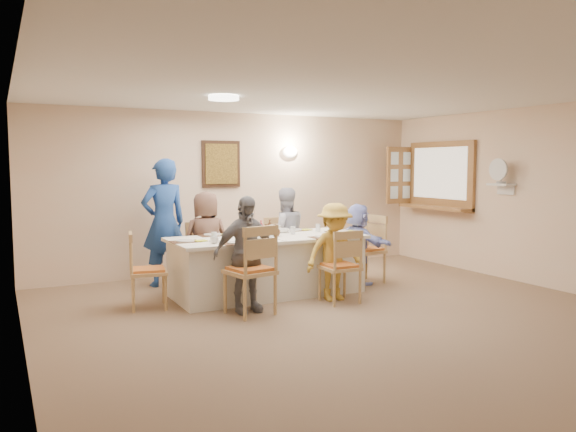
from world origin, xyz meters
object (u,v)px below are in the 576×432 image
desk_fan (500,174)px  chair_front_right (340,266)px  serving_hatch (441,176)px  chair_back_right (281,248)px  diner_front_left (246,254)px  diner_right_end (358,244)px  condiment_ketchup (261,228)px  dining_table (268,265)px  caregiver (164,223)px  chair_left_end (149,270)px  diner_back_left (206,240)px  diner_front_right (335,252)px  chair_front_left (250,269)px  chair_back_left (203,255)px  diner_back_right (285,234)px  chair_right_end (365,249)px

desk_fan → chair_front_right: 3.03m
serving_hatch → chair_back_right: bearing=177.1°
serving_hatch → diner_front_left: bearing=-162.1°
desk_fan → diner_right_end: 2.33m
serving_hatch → diner_right_end: 2.39m
chair_front_right → condiment_ketchup: condiment_ketchup is taller
serving_hatch → chair_front_right: serving_hatch is taller
dining_table → diner_right_end: size_ratio=2.19×
dining_table → caregiver: (-1.05, 1.15, 0.51)m
serving_hatch → chair_left_end: (-5.08, -0.65, -1.04)m
diner_back_left → diner_front_right: (1.20, -1.36, -0.06)m
diner_front_left → chair_front_left: bearing=-92.1°
chair_back_left → chair_front_left: size_ratio=0.87×
diner_front_left → condiment_ketchup: 0.90m
desk_fan → chair_back_right: 3.38m
caregiver → serving_hatch: bearing=165.5°
desk_fan → chair_back_left: desk_fan is taller
chair_left_end → chair_front_right: bearing=-99.5°
condiment_ketchup → serving_hatch: bearing=9.8°
diner_back_left → serving_hatch: bearing=179.0°
serving_hatch → diner_front_left: (-4.13, -1.33, -0.83)m
serving_hatch → chair_back_right: (-2.93, 0.15, -1.04)m
chair_front_left → condiment_ketchup: bearing=-132.4°
chair_front_left → diner_back_right: bearing=-139.3°
serving_hatch → caregiver: bearing=173.8°
chair_left_end → caregiver: (0.50, 1.15, 0.43)m
serving_hatch → diner_front_right: size_ratio=1.23×
chair_front_left → chair_right_end: chair_front_left is taller
chair_back_right → condiment_ketchup: bearing=-124.8°
condiment_ketchup → chair_left_end: bearing=-178.9°
diner_right_end → chair_front_left: bearing=103.9°
diner_front_right → diner_right_end: size_ratio=1.06×
serving_hatch → diner_front_right: 3.34m
chair_front_left → diner_front_right: size_ratio=0.85×
serving_hatch → dining_table: (-3.53, -0.65, -1.12)m
chair_front_right → chair_left_end: (-2.15, 0.80, 0.00)m
dining_table → chair_front_left: 1.01m
chair_front_right → diner_back_right: bearing=-87.9°
chair_back_left → serving_hatch: bearing=-1.3°
serving_hatch → caregiver: serving_hatch is taller
diner_back_right → chair_left_end: bearing=26.8°
diner_front_left → chair_back_right: bearing=48.8°
condiment_ketchup → diner_front_left: bearing=-126.3°
desk_fan → diner_front_right: 2.97m
chair_front_left → chair_left_end: chair_front_left is taller
dining_table → chair_back_left: chair_back_left is taller
desk_fan → condiment_ketchup: bearing=168.3°
chair_left_end → diner_front_left: size_ratio=0.68×
chair_right_end → condiment_ketchup: (-1.63, 0.03, 0.38)m
chair_front_left → chair_front_right: size_ratio=1.13×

